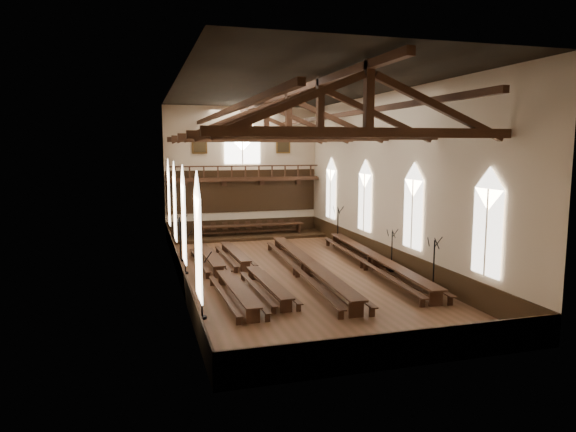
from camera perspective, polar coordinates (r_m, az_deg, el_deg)
name	(u,v)px	position (r m, az deg, el deg)	size (l,w,h in m)	color
ground	(289,272)	(28.67, 0.07, -6.23)	(26.00, 26.00, 0.00)	brown
room_walls	(289,155)	(27.84, 0.07, 6.79)	(26.00, 26.00, 26.00)	beige
wainscot_band	(289,261)	(28.54, 0.07, -5.06)	(12.00, 26.00, 1.20)	black
side_windows	(289,205)	(28.01, 0.07, 1.22)	(11.85, 19.80, 4.50)	silver
end_window	(242,143)	(40.38, -5.10, 8.12)	(2.80, 0.12, 3.80)	white
minstrels_gallery	(243,185)	(40.26, -4.98, 3.40)	(11.80, 1.24, 3.70)	#3E2313
portraits	(242,144)	(40.38, -5.10, 7.95)	(7.75, 0.09, 1.45)	brown
roof_trusses	(289,122)	(27.86, 0.07, 10.40)	(11.70, 25.70, 2.80)	#3E2313
refectory_row_a	(221,272)	(26.81, -7.46, -6.15)	(1.65, 14.02, 0.70)	#3E2313
refectory_row_b	(249,267)	(27.79, -4.35, -5.67)	(1.54, 13.63, 0.66)	#3E2313
refectory_row_c	(309,265)	(27.79, 2.32, -5.44)	(1.98, 15.02, 0.81)	#3E2313
refectory_row_d	(375,259)	(29.70, 9.68, -4.69)	(2.13, 14.97, 0.80)	#3E2313
dais	(250,236)	(39.55, -4.21, -2.22)	(11.40, 3.06, 0.20)	black
high_table	(250,226)	(39.42, -4.22, -1.13)	(8.38, 0.98, 0.79)	#3E2313
high_chairs	(248,227)	(40.23, -4.45, -1.19)	(7.60, 0.41, 0.92)	#3E2313
candelabrum_left_near	(202,299)	(21.18, -9.56, -9.05)	(0.82, 0.81, 2.76)	black
candelabrum_left_mid	(185,261)	(28.67, -11.36, -4.89)	(0.70, 0.72, 2.39)	black
candelabrum_left_far	(180,247)	(31.83, -11.87, -3.40)	(0.83, 0.86, 2.86)	black
candelabrum_right_near	(433,275)	(25.62, 15.85, -6.36)	(0.79, 0.78, 2.66)	black
candelabrum_right_mid	(392,259)	(29.21, 11.44, -4.66)	(0.72, 0.69, 2.39)	black
candelabrum_right_far	(338,233)	(36.44, 5.54, -1.92)	(0.82, 0.81, 2.75)	black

